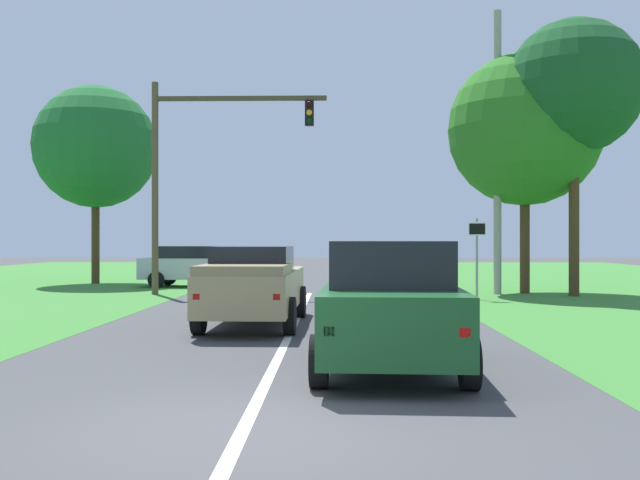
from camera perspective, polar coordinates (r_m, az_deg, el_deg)
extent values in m
plane|color=#424244|center=(18.07, -1.82, -6.30)|extent=(120.00, 120.00, 0.00)
cube|color=white|center=(7.27, -6.68, -15.81)|extent=(0.16, 38.79, 0.01)
cube|color=#194C23|center=(10.94, 5.66, -6.09)|extent=(2.18, 4.60, 0.93)
cube|color=black|center=(11.11, 5.62, -1.84)|extent=(1.87, 2.88, 0.68)
cube|color=red|center=(8.72, 0.76, -7.34)|extent=(0.14, 0.07, 0.12)
cube|color=red|center=(8.79, 11.53, -7.28)|extent=(0.14, 0.07, 0.12)
cylinder|color=black|center=(12.39, 0.80, -7.53)|extent=(0.27, 0.73, 0.72)
cylinder|color=black|center=(12.45, 10.06, -7.49)|extent=(0.27, 0.73, 0.72)
cylinder|color=black|center=(9.62, -0.07, -9.72)|extent=(0.27, 0.73, 0.72)
cylinder|color=black|center=(9.70, 11.92, -9.64)|extent=(0.27, 0.73, 0.72)
cube|color=tan|center=(16.60, -5.25, -3.97)|extent=(2.02, 5.51, 0.87)
cube|color=black|center=(16.29, -5.38, -1.51)|extent=(1.72, 2.11, 0.57)
cube|color=#8F7D56|center=(14.89, -6.12, -2.36)|extent=(1.86, 2.11, 0.20)
cube|color=red|center=(14.06, -9.90, -4.51)|extent=(0.14, 0.06, 0.12)
cube|color=red|center=(13.82, -3.50, -4.59)|extent=(0.14, 0.06, 0.12)
cylinder|color=black|center=(18.45, -7.52, -4.92)|extent=(0.24, 0.80, 0.80)
cylinder|color=black|center=(18.22, -1.55, -4.98)|extent=(0.24, 0.80, 0.80)
cylinder|color=black|center=(15.13, -9.73, -6.01)|extent=(0.24, 0.80, 0.80)
cylinder|color=black|center=(14.85, -2.44, -6.12)|extent=(0.24, 0.80, 0.80)
cylinder|color=brown|center=(26.56, -13.12, 4.07)|extent=(0.24, 0.24, 7.73)
cube|color=#4C3D2B|center=(26.40, -6.40, 11.24)|extent=(6.26, 0.16, 0.16)
cube|color=black|center=(26.09, -0.86, 10.15)|extent=(0.32, 0.28, 0.90)
sphere|color=black|center=(25.99, -0.87, 10.86)|extent=(0.22, 0.22, 0.22)
sphere|color=orange|center=(25.94, -0.87, 10.21)|extent=(0.22, 0.22, 0.22)
sphere|color=black|center=(25.89, -0.87, 9.56)|extent=(0.22, 0.22, 0.22)
cylinder|color=gray|center=(24.04, 12.50, -1.51)|extent=(0.08, 0.08, 2.70)
cube|color=white|center=(24.00, 12.51, 0.87)|extent=(0.60, 0.03, 0.44)
cube|color=black|center=(23.99, 12.52, 0.87)|extent=(0.52, 0.01, 0.36)
cylinder|color=#4C351E|center=(27.40, 16.14, 0.01)|extent=(0.36, 0.36, 3.97)
sphere|color=#2B6F21|center=(27.70, 16.14, 8.55)|extent=(5.68, 5.68, 5.68)
cube|color=silver|center=(30.55, -10.06, -2.25)|extent=(4.44, 2.02, 0.88)
cube|color=black|center=(30.58, -10.47, -0.96)|extent=(2.67, 1.76, 0.51)
cube|color=red|center=(29.37, -6.25, -2.26)|extent=(0.06, 0.14, 0.12)
cube|color=red|center=(30.94, -5.81, -2.14)|extent=(0.06, 0.14, 0.12)
cylinder|color=black|center=(29.96, -13.02, -3.14)|extent=(0.68, 0.25, 0.68)
cylinder|color=black|center=(31.83, -12.09, -2.95)|extent=(0.68, 0.25, 0.68)
cylinder|color=black|center=(29.35, -7.86, -3.20)|extent=(0.68, 0.25, 0.68)
cylinder|color=black|center=(31.26, -7.23, -3.01)|extent=(0.68, 0.25, 0.68)
cylinder|color=#9E998E|center=(26.88, 14.08, 6.85)|extent=(0.28, 0.28, 10.37)
cylinder|color=#4C351E|center=(33.76, -17.60, 0.15)|extent=(0.36, 0.36, 4.13)
sphere|color=#1F642C|center=(34.02, -17.60, 7.15)|extent=(5.54, 5.54, 5.54)
cylinder|color=#4C351E|center=(26.53, 19.74, 1.76)|extent=(0.36, 0.36, 5.59)
sphere|color=#184B22|center=(27.06, 19.74, 11.50)|extent=(4.78, 4.78, 4.78)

